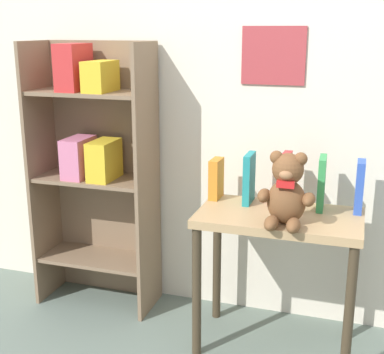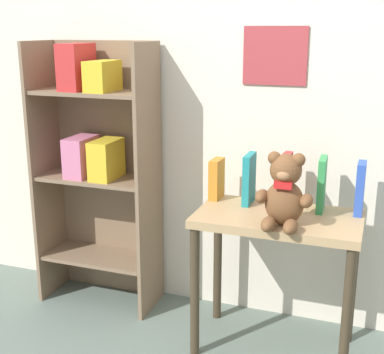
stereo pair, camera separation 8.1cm
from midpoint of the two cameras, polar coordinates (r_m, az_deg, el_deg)
wall_back at (r=2.50m, az=8.23°, el=12.51°), size 4.80×0.07×2.50m
bookshelf_side at (r=2.69m, az=-9.12°, el=2.01°), size 0.59×0.28×1.32m
display_table at (r=2.31m, az=10.09°, el=-6.50°), size 0.68×0.39×0.63m
teddy_bear at (r=2.11m, az=10.91°, el=-1.70°), size 0.22×0.20×0.29m
book_standing_orange at (r=2.43m, az=3.59°, el=-0.21°), size 0.05×0.11×0.18m
book_standing_teal at (r=2.36m, az=7.09°, el=-0.21°), size 0.03×0.13×0.22m
book_standing_red at (r=2.34m, az=10.85°, el=-0.39°), size 0.04×0.14×0.23m
book_standing_green at (r=2.33m, az=14.64°, el=-0.77°), size 0.03×0.14×0.23m
book_standing_blue at (r=2.33m, az=18.45°, el=-1.17°), size 0.03×0.11×0.22m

